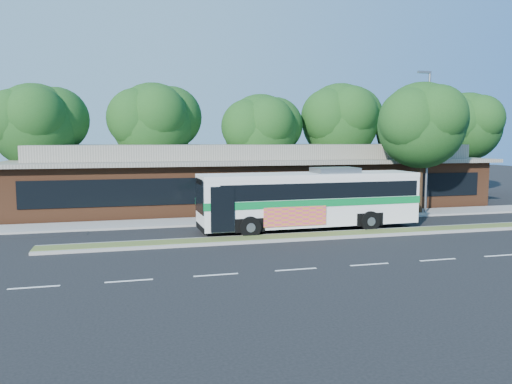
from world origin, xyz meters
TOP-DOWN VIEW (x-y plane):
  - ground at (0.00, 0.00)m, footprint 120.00×120.00m
  - median_strip at (0.00, 0.60)m, footprint 26.00×1.10m
  - sidewalk at (0.00, 6.40)m, footprint 44.00×2.60m
  - plaza_building at (0.00, 12.99)m, footprint 33.20×11.20m
  - lamp_post at (9.56, 6.00)m, footprint 0.93×0.18m
  - tree_bg_a at (-14.58, 15.14)m, footprint 6.47×5.80m
  - tree_bg_b at (-6.57, 16.14)m, footprint 6.69×6.00m
  - tree_bg_c at (1.40, 15.13)m, footprint 6.24×5.60m
  - tree_bg_d at (8.45, 16.15)m, footprint 6.91×6.20m
  - tree_bg_e at (14.42, 15.14)m, footprint 6.47×5.80m
  - tree_bg_f at (20.43, 16.14)m, footprint 6.69×6.00m
  - transit_bus at (0.41, 2.57)m, footprint 11.87×3.03m
  - sidewalk_tree at (9.64, 6.33)m, footprint 6.11×5.48m

SIDE VIEW (x-z plane):
  - ground at x=0.00m, z-range 0.00..0.00m
  - sidewalk at x=0.00m, z-range 0.00..0.12m
  - median_strip at x=0.00m, z-range 0.00..0.15m
  - transit_bus at x=0.41m, z-range 0.19..3.50m
  - plaza_building at x=0.00m, z-range -0.10..4.35m
  - lamp_post at x=9.56m, z-range 0.37..9.44m
  - tree_bg_c at x=1.40m, z-range 1.46..9.72m
  - tree_bg_e at x=14.42m, z-range 1.49..10.00m
  - sidewalk_tree at x=9.64m, z-range 1.61..10.05m
  - tree_bg_a at x=-14.58m, z-range 1.55..10.18m
  - tree_bg_f at x=20.43m, z-range 1.60..10.52m
  - tree_bg_b at x=-6.57m, z-range 1.64..10.64m
  - tree_bg_d at x=8.45m, z-range 1.73..11.10m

